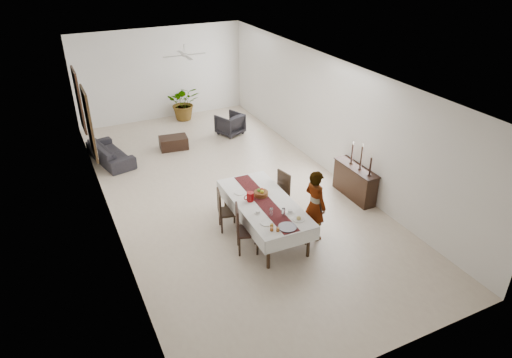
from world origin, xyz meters
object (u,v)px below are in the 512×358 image
at_px(dining_table_top, 264,203).
at_px(sideboard_body, 355,182).
at_px(red_pitcher, 250,197).
at_px(woman, 315,205).
at_px(sofa, 110,153).

height_order(dining_table_top, sideboard_body, sideboard_body).
xyz_separation_m(red_pitcher, woman, (1.17, -0.80, -0.08)).
distance_m(woman, sofa, 6.76).
distance_m(red_pitcher, sideboard_body, 3.09).
distance_m(red_pitcher, woman, 1.42).
xyz_separation_m(sideboard_body, sofa, (-5.23, 4.80, -0.13)).
bearing_deg(sideboard_body, sofa, 137.43).
bearing_deg(woman, sofa, 19.62).
height_order(red_pitcher, sideboard_body, red_pitcher).
relative_size(dining_table_top, woman, 1.53).
bearing_deg(dining_table_top, sideboard_body, 9.65).
height_order(woman, sofa, woman).
xyz_separation_m(red_pitcher, sofa, (-2.19, 5.04, -0.62)).
xyz_separation_m(dining_table_top, red_pitcher, (-0.26, 0.16, 0.14)).
relative_size(dining_table_top, red_pitcher, 12.00).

